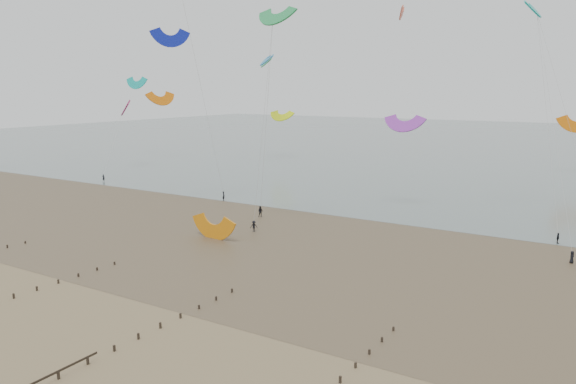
# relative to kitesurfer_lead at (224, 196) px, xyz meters

# --- Properties ---
(ground) EXTENTS (500.00, 500.00, 0.00)m
(ground) POSITION_rel_kitesurfer_lead_xyz_m (27.37, -50.37, -0.91)
(ground) COLOR brown
(ground) RESTS_ON ground
(sea_and_shore) EXTENTS (500.00, 665.00, 0.03)m
(sea_and_shore) POSITION_rel_kitesurfer_lead_xyz_m (23.29, -15.96, -0.91)
(sea_and_shore) COLOR #475654
(sea_and_shore) RESTS_ON ground
(kitesurfer_lead) EXTENTS (0.79, 0.76, 1.83)m
(kitesurfer_lead) POSITION_rel_kitesurfer_lead_xyz_m (0.00, 0.00, 0.00)
(kitesurfer_lead) COLOR black
(kitesurfer_lead) RESTS_ON ground
(kitesurfers) EXTENTS (101.77, 26.90, 1.85)m
(kitesurfers) POSITION_rel_kitesurfer_lead_xyz_m (34.77, -3.25, -0.06)
(kitesurfers) COLOR black
(kitesurfers) RESTS_ON ground
(grounded_kite) EXTENTS (7.29, 5.92, 3.78)m
(grounded_kite) POSITION_rel_kitesurfer_lead_xyz_m (15.86, -22.52, -0.91)
(grounded_kite) COLOR orange
(grounded_kite) RESTS_ON ground
(kites_airborne) EXTENTS (245.07, 109.30, 41.09)m
(kites_airborne) POSITION_rel_kitesurfer_lead_xyz_m (19.22, 40.26, 20.87)
(kites_airborne) COLOR #D7EF0B
(kites_airborne) RESTS_ON ground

